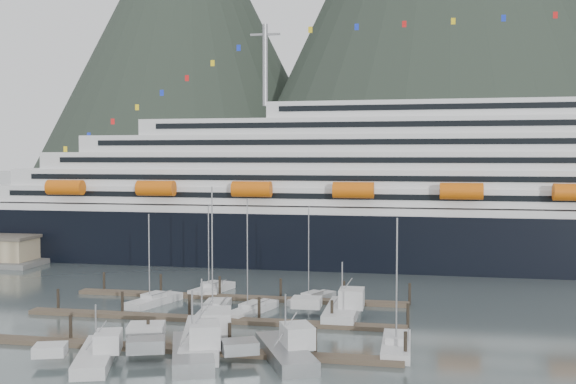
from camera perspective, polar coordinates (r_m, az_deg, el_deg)
name	(u,v)px	position (r m, az deg, el deg)	size (l,w,h in m)	color
ground	(243,329)	(80.66, -3.86, -11.53)	(1600.00, 1600.00, 0.00)	#4F5D5C
mountains	(457,5)	(679.97, 14.10, 15.07)	(870.00, 440.00, 420.00)	black
cruise_ship	(473,200)	(130.97, 15.39, -0.69)	(210.00, 30.40, 50.30)	black
dock_near	(172,348)	(72.92, -9.78, -12.90)	(48.18, 2.28, 3.20)	#4E3D32
dock_mid	(210,319)	(84.78, -6.59, -10.61)	(48.18, 2.28, 3.20)	#4E3D32
dock_far	(238,297)	(96.94, -4.22, -8.87)	(48.18, 2.28, 3.20)	#4E3D32
sailboat_a	(154,301)	(95.18, -11.27, -9.07)	(5.42, 9.66, 12.98)	beige
sailboat_b	(214,310)	(88.70, -6.27, -9.90)	(3.97, 11.00, 16.97)	beige
sailboat_d	(252,310)	(88.43, -3.09, -9.95)	(5.30, 10.49, 15.32)	beige
sailboat_e	(209,290)	(102.21, -6.71, -8.22)	(4.87, 8.91, 10.87)	beige
sailboat_f	(212,290)	(102.05, -6.44, -8.21)	(4.92, 9.52, 13.54)	beige
sailboat_g	(312,299)	(95.33, 2.06, -9.01)	(5.89, 9.18, 13.87)	beige
sailboat_h	(396,347)	(72.87, 9.16, -12.79)	(3.03, 10.12, 14.54)	beige
trawler_a	(95,354)	(70.70, -16.04, -13.04)	(9.34, 11.91, 6.28)	beige
trawler_b	(191,351)	(69.39, -8.21, -13.15)	(10.31, 12.51, 7.76)	gray
trawler_c	(200,336)	(74.37, -7.44, -12.03)	(11.98, 16.03, 7.97)	beige
trawler_d	(284,350)	(68.94, -0.33, -13.27)	(10.57, 12.56, 7.26)	gray
trawler_e	(341,310)	(86.28, 4.51, -9.91)	(9.12, 11.96, 7.78)	beige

